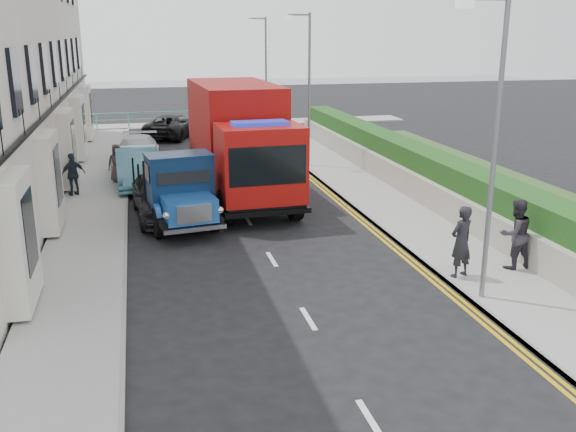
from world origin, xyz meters
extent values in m
plane|color=black|center=(0.00, 0.00, 0.00)|extent=(120.00, 120.00, 0.00)
cube|color=gray|center=(-5.20, 9.00, 0.06)|extent=(2.40, 38.00, 0.12)
cube|color=gray|center=(5.30, 9.00, 0.06)|extent=(2.60, 38.00, 0.12)
cube|color=gray|center=(0.00, 29.00, 0.06)|extent=(30.00, 2.50, 0.12)
plane|color=slate|center=(0.00, 60.00, 0.00)|extent=(120.00, 120.00, 0.00)
cube|color=black|center=(-6.35, 13.00, 3.60)|extent=(0.12, 28.00, 0.10)
cube|color=#B2AD9E|center=(6.60, 9.00, 0.55)|extent=(0.30, 28.00, 1.00)
cube|color=#1C3E13|center=(7.30, 9.00, 0.95)|extent=(1.20, 28.00, 1.70)
cube|color=#59B2A5|center=(0.00, 28.20, 1.08)|extent=(13.00, 0.08, 0.06)
cube|color=#59B2A5|center=(0.00, 28.20, 0.65)|extent=(13.00, 0.06, 0.05)
cylinder|color=slate|center=(4.30, -2.00, 3.50)|extent=(0.12, 0.12, 7.00)
cube|color=beige|center=(3.30, -2.00, 6.78)|extent=(0.35, 0.18, 0.18)
cylinder|color=slate|center=(4.30, 14.00, 3.50)|extent=(0.12, 0.12, 7.00)
cube|color=slate|center=(3.80, 14.00, 6.90)|extent=(1.00, 0.08, 0.08)
cube|color=beige|center=(3.30, 14.00, 6.78)|extent=(0.35, 0.18, 0.18)
cylinder|color=slate|center=(4.30, 24.00, 3.50)|extent=(0.12, 0.12, 7.00)
cube|color=slate|center=(3.80, 24.00, 6.90)|extent=(1.00, 0.08, 0.08)
cube|color=beige|center=(3.30, 24.00, 6.78)|extent=(0.35, 0.18, 0.18)
cylinder|color=black|center=(-3.04, 4.71, 0.48)|extent=(0.40, 0.99, 0.97)
cylinder|color=black|center=(-1.28, 4.98, 0.48)|extent=(0.40, 0.99, 0.97)
cylinder|color=black|center=(-3.46, 7.50, 0.48)|extent=(0.40, 0.99, 0.97)
cylinder|color=black|center=(-1.70, 7.77, 0.48)|extent=(0.40, 0.99, 0.97)
cube|color=black|center=(-2.37, 6.24, 0.62)|extent=(2.61, 5.06, 0.18)
cube|color=#1E54A3|center=(-2.09, 4.40, 0.99)|extent=(1.74, 1.53, 0.73)
cube|color=silver|center=(-1.99, 3.73, 0.99)|extent=(1.06, 0.24, 0.55)
cube|color=#0D2549|center=(-2.27, 5.54, 1.56)|extent=(2.17, 1.49, 1.76)
cube|color=black|center=(-2.55, 7.43, 0.86)|extent=(2.51, 3.10, 0.12)
cylinder|color=black|center=(-0.80, 5.61, 0.63)|extent=(0.42, 1.26, 1.25)
cylinder|color=black|center=(1.58, 5.71, 0.63)|extent=(0.42, 1.26, 1.25)
cylinder|color=black|center=(-0.95, 9.13, 0.63)|extent=(0.42, 1.26, 1.25)
cylinder|color=black|center=(1.43, 9.23, 0.63)|extent=(0.42, 1.26, 1.25)
cylinder|color=black|center=(-1.06, 11.62, 0.63)|extent=(0.42, 1.26, 1.25)
cylinder|color=black|center=(1.32, 11.73, 0.63)|extent=(0.42, 1.26, 1.25)
cube|color=black|center=(0.26, 8.61, 0.85)|extent=(2.95, 8.06, 0.28)
cube|color=#A00E0B|center=(0.39, 5.66, 2.05)|extent=(2.82, 2.27, 2.50)
cube|color=black|center=(0.44, 4.61, 2.16)|extent=(2.50, 0.20, 1.25)
cube|color=#930D0A|center=(0.21, 9.86, 2.61)|extent=(3.09, 6.03, 3.41)
imported|color=black|center=(-2.80, 7.00, 0.78)|extent=(2.15, 4.69, 1.56)
imported|color=teal|center=(-3.60, 12.00, 0.79)|extent=(1.88, 4.85, 1.58)
imported|color=#B7B8BC|center=(-3.60, 15.97, 0.70)|extent=(2.45, 5.03, 1.41)
imported|color=black|center=(-1.42, 24.37, 0.70)|extent=(4.03, 5.52, 1.39)
imported|color=#98999C|center=(1.93, 25.85, 0.80)|extent=(3.70, 5.06, 1.60)
imported|color=black|center=(4.40, -0.66, 1.06)|extent=(0.80, 0.67, 1.89)
imported|color=#2D2831|center=(6.10, -0.42, 1.07)|extent=(0.99, 0.80, 1.90)
imported|color=#1B2731|center=(-5.99, 10.50, 0.94)|extent=(1.03, 0.81, 1.64)
imported|color=#463332|center=(-4.40, 12.48, 0.92)|extent=(0.84, 0.61, 1.59)
camera|label=1|loc=(-3.48, -14.77, 6.28)|focal=40.00mm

